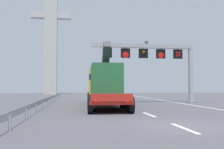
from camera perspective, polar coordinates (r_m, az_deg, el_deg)
ground at (r=11.85m, az=15.20°, el=-11.28°), size 112.00×112.00×0.00m
lane_markings at (r=23.31m, az=3.07°, el=-7.13°), size 0.20×38.66×0.01m
edge_line_right at (r=25.27m, az=17.40°, el=-6.67°), size 0.20×63.00×0.01m
overhead_lane_gantry at (r=27.53m, az=9.78°, el=4.46°), size 11.56×0.90×6.75m
heavy_haul_truck_red at (r=23.52m, az=-2.08°, el=-2.26°), size 3.45×14.14×5.30m
guardrail_left at (r=26.84m, az=-13.92°, el=-5.29°), size 0.13×35.80×0.76m
bridge_pylon_distant at (r=59.07m, az=-13.94°, el=10.19°), size 9.00×2.00×29.15m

